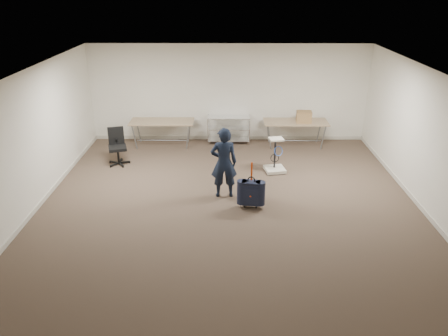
{
  "coord_description": "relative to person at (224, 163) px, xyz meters",
  "views": [
    {
      "loc": [
        -0.04,
        -7.93,
        4.38
      ],
      "look_at": [
        -0.11,
        0.3,
        0.85
      ],
      "focal_mm": 35.0,
      "sensor_mm": 36.0,
      "label": 1
    }
  ],
  "objects": [
    {
      "name": "folding_table_left",
      "position": [
        -1.79,
        3.22,
        -0.11
      ],
      "size": [
        1.8,
        0.75,
        0.73
      ],
      "color": "tan",
      "rests_on": "ground"
    },
    {
      "name": "cardboard_box",
      "position": [
        2.22,
        3.15,
        0.1
      ],
      "size": [
        0.44,
        0.34,
        0.31
      ],
      "primitive_type": "cube",
      "rotation": [
        0.0,
        0.0,
        -0.07
      ],
      "color": "#956945",
      "rests_on": "folding_table_right"
    },
    {
      "name": "ground",
      "position": [
        0.11,
        -0.73,
        -0.79
      ],
      "size": [
        9.0,
        9.0,
        0.0
      ],
      "primitive_type": "plane",
      "color": "#46342A",
      "rests_on": "ground"
    },
    {
      "name": "person",
      "position": [
        0.0,
        0.0,
        0.0
      ],
      "size": [
        0.6,
        0.42,
        1.58
      ],
      "primitive_type": "imported",
      "rotation": [
        0.0,
        0.0,
        3.22
      ],
      "color": "black",
      "rests_on": "ground"
    },
    {
      "name": "office_chair",
      "position": [
        -2.75,
        1.82,
        -0.5
      ],
      "size": [
        0.57,
        0.57,
        0.95
      ],
      "color": "black",
      "rests_on": "ground"
    },
    {
      "name": "room_shell",
      "position": [
        0.11,
        0.65,
        -0.74
      ],
      "size": [
        8.0,
        9.0,
        9.0
      ],
      "color": "silver",
      "rests_on": "ground"
    },
    {
      "name": "folding_table_right",
      "position": [
        2.01,
        3.22,
        -0.11
      ],
      "size": [
        1.8,
        0.75,
        0.73
      ],
      "color": "tan",
      "rests_on": "ground"
    },
    {
      "name": "equipment_cart",
      "position": [
        1.26,
        1.34,
        -0.56
      ],
      "size": [
        0.56,
        0.56,
        0.88
      ],
      "color": "beige",
      "rests_on": "ground"
    },
    {
      "name": "suitcase",
      "position": [
        0.57,
        -0.57,
        -0.44
      ],
      "size": [
        0.4,
        0.27,
        1.03
      ],
      "color": "black",
      "rests_on": "ground"
    },
    {
      "name": "wire_shelf",
      "position": [
        0.11,
        3.47,
        -0.35
      ],
      "size": [
        1.22,
        0.47,
        0.8
      ],
      "color": "white",
      "rests_on": "ground"
    }
  ]
}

